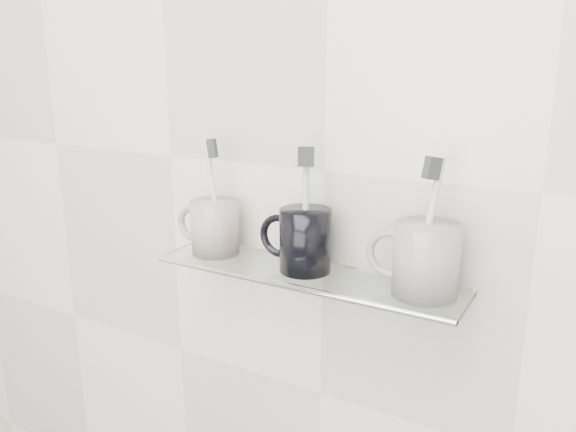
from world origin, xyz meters
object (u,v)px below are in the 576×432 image
Objects in this scene: mug_left at (215,227)px; mug_right at (426,260)px; mug_center at (305,240)px; shelf_glass at (305,274)px.

mug_left is 0.89× the size of mug_right.
mug_center is 0.96× the size of mug_right.
mug_left is 0.92× the size of mug_center.
mug_center is (-0.00, 0.00, 0.05)m from shelf_glass.
mug_center is 0.19m from mug_right.
shelf_glass is 5.44× the size of mug_left.
mug_center reaches higher than mug_left.
shelf_glass is 4.83× the size of mug_right.
mug_center is at bearing -159.48° from mug_right.
mug_left is at bearing 178.39° from shelf_glass.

